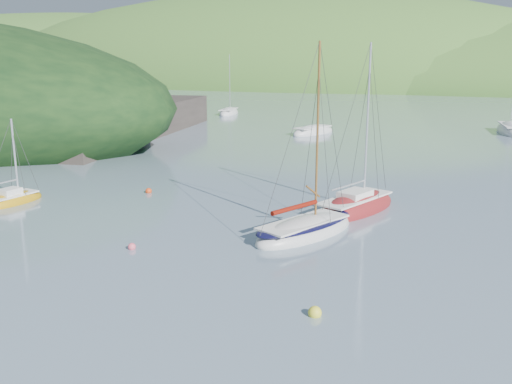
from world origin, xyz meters
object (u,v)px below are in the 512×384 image
at_px(sailboat_yellow, 12,201).
at_px(distant_sloop_c, 229,113).
at_px(daysailer_white, 305,230).
at_px(sloop_red, 356,208).
at_px(distant_sloop_b, 511,131).
at_px(distant_sloop_a, 313,132).

relative_size(sailboat_yellow, distant_sloop_c, 0.58).
relative_size(daysailer_white, sloop_red, 0.99).
xyz_separation_m(daysailer_white, distant_sloop_c, (-30.12, 53.34, -0.06)).
distance_m(daysailer_white, distant_sloop_b, 48.13).
distance_m(daysailer_white, distant_sloop_c, 61.25).
bearing_deg(daysailer_white, distant_sloop_c, 142.27).
bearing_deg(sloop_red, sailboat_yellow, -143.03).
height_order(sloop_red, distant_sloop_c, sloop_red).
height_order(distant_sloop_a, distant_sloop_b, distant_sloop_b).
xyz_separation_m(sailboat_yellow, distant_sloop_b, (29.30, 48.12, 0.04)).
bearing_deg(sailboat_yellow, distant_sloop_a, 84.64).
relative_size(daysailer_white, distant_sloop_a, 1.07).
bearing_deg(sloop_red, distant_sloop_c, 142.39).
xyz_separation_m(sloop_red, distant_sloop_a, (-12.63, 31.58, -0.04)).
height_order(daysailer_white, sailboat_yellow, daysailer_white).
bearing_deg(daysailer_white, sailboat_yellow, -153.90).
height_order(sloop_red, distant_sloop_a, sloop_red).
bearing_deg(daysailer_white, sloop_red, 98.85).
bearing_deg(distant_sloop_b, sloop_red, -111.45).
bearing_deg(distant_sloop_c, sailboat_yellow, -89.89).
distance_m(sailboat_yellow, distant_sloop_b, 56.34).
xyz_separation_m(sailboat_yellow, distant_sloop_a, (7.78, 38.19, 0.01)).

